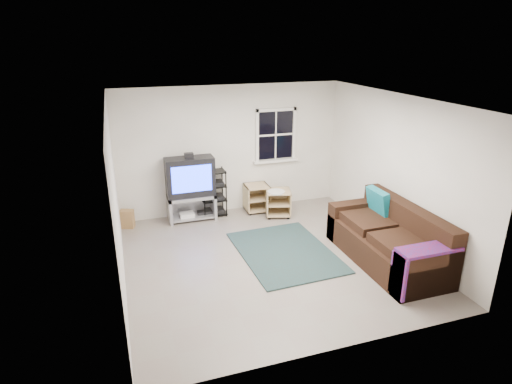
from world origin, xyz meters
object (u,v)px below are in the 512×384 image
object	(u,v)px
side_table_right	(278,201)
sofa	(389,241)
av_rack	(214,196)
tv_unit	(190,184)
side_table_left	(256,197)

from	to	relation	value
side_table_right	sofa	bearing A→B (deg)	-66.61
av_rack	side_table_right	distance (m)	1.31
av_rack	sofa	bearing A→B (deg)	-50.75
tv_unit	sofa	xyz separation A→B (m)	(2.74, -2.71, -0.39)
av_rack	side_table_right	size ratio (longest dim) A/B	1.62
tv_unit	side_table_left	world-z (taller)	tv_unit
side_table_left	sofa	xyz separation A→B (m)	(1.36, -2.75, 0.06)
tv_unit	av_rack	xyz separation A→B (m)	(0.47, 0.06, -0.33)
tv_unit	side_table_right	world-z (taller)	tv_unit
side_table_right	sofa	xyz separation A→B (m)	(1.02, -2.36, 0.05)
side_table_left	sofa	bearing A→B (deg)	-63.63
av_rack	side_table_left	bearing A→B (deg)	-1.53
sofa	av_rack	bearing A→B (deg)	129.25
side_table_left	side_table_right	bearing A→B (deg)	-48.60
tv_unit	av_rack	size ratio (longest dim) A/B	1.40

